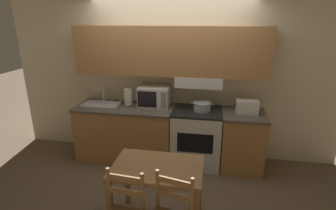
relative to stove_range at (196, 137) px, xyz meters
name	(u,v)px	position (x,y,z in m)	size (l,w,h in m)	color
ground_plane	(171,150)	(-0.46, 0.32, -0.45)	(16.00, 16.00, 0.00)	brown
wall_back	(171,66)	(-0.45, 0.25, 1.07)	(5.32, 0.38, 2.55)	beige
lower_counter_main	(126,132)	(-1.16, -0.01, 0.00)	(1.55, 0.66, 0.89)	#B27A47
lower_counter_right_stub	(242,141)	(0.70, -0.01, 0.00)	(0.63, 0.66, 0.89)	#B27A47
stove_range	(196,137)	(0.00, 0.00, 0.00)	(0.75, 0.64, 0.89)	white
cooking_pot	(202,106)	(0.07, 0.01, 0.52)	(0.35, 0.27, 0.14)	#B7BABF
microwave	(154,96)	(-0.69, 0.11, 0.61)	(0.48, 0.36, 0.32)	white
toaster	(247,107)	(0.72, 0.00, 0.55)	(0.33, 0.18, 0.20)	white
sink_basin	(101,104)	(-1.55, -0.01, 0.46)	(0.60, 0.34, 0.26)	#B7BABF
paper_towel_roll	(128,97)	(-1.11, 0.06, 0.58)	(0.14, 0.14, 0.27)	black
dining_table	(158,176)	(-0.33, -1.38, 0.16)	(0.97, 0.64, 0.73)	#9E7042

